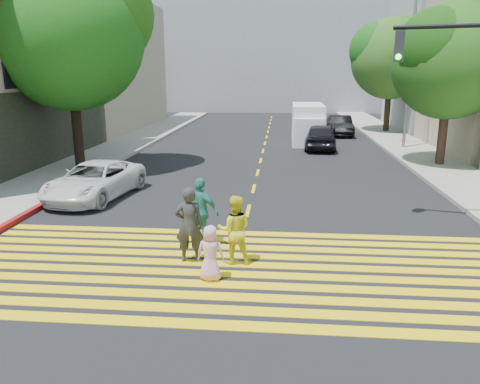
# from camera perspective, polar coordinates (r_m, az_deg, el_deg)

# --- Properties ---
(ground) EXTENTS (120.00, 120.00, 0.00)m
(ground) POSITION_cam_1_polar(r_m,az_deg,el_deg) (9.79, -1.60, -12.39)
(ground) COLOR black
(sidewalk_left) EXTENTS (3.00, 40.00, 0.15)m
(sidewalk_left) POSITION_cam_1_polar(r_m,az_deg,el_deg) (32.41, -12.15, 6.41)
(sidewalk_left) COLOR gray
(sidewalk_left) RESTS_ON ground
(sidewalk_right) EXTENTS (3.00, 60.00, 0.15)m
(sidewalk_right) POSITION_cam_1_polar(r_m,az_deg,el_deg) (25.20, 22.27, 3.43)
(sidewalk_right) COLOR gray
(sidewalk_right) RESTS_ON ground
(curb_red) EXTENTS (0.20, 8.00, 0.16)m
(curb_red) POSITION_cam_1_polar(r_m,az_deg,el_deg) (17.24, -22.54, -1.27)
(curb_red) COLOR maroon
(curb_red) RESTS_ON ground
(crosswalk) EXTENTS (13.40, 5.30, 0.01)m
(crosswalk) POSITION_cam_1_polar(r_m,az_deg,el_deg) (10.93, -0.81, -9.36)
(crosswalk) COLOR yellow
(crosswalk) RESTS_ON ground
(lane_line) EXTENTS (0.12, 34.40, 0.01)m
(lane_line) POSITION_cam_1_polar(r_m,az_deg,el_deg) (31.50, 3.17, 6.36)
(lane_line) COLOR yellow
(lane_line) RESTS_ON ground
(building_left_tan) EXTENTS (12.00, 16.00, 10.00)m
(building_left_tan) POSITION_cam_1_polar(r_m,az_deg,el_deg) (40.44, -20.50, 14.38)
(building_left_tan) COLOR tan
(building_left_tan) RESTS_ON ground
(building_right_grey) EXTENTS (10.00, 10.00, 10.00)m
(building_right_grey) POSITION_cam_1_polar(r_m,az_deg,el_deg) (41.12, 25.74, 13.87)
(building_right_grey) COLOR gray
(building_right_grey) RESTS_ON ground
(backdrop_block) EXTENTS (30.00, 8.00, 12.00)m
(backdrop_block) POSITION_cam_1_polar(r_m,az_deg,el_deg) (56.70, 4.20, 15.99)
(backdrop_block) COLOR gray
(backdrop_block) RESTS_ON ground
(tree_left) EXTENTS (8.37, 8.30, 9.33)m
(tree_left) POSITION_cam_1_polar(r_m,az_deg,el_deg) (22.67, -19.93, 18.35)
(tree_left) COLOR black
(tree_left) RESTS_ON ground
(tree_right_near) EXTENTS (6.81, 6.80, 7.61)m
(tree_right_near) POSITION_cam_1_polar(r_m,az_deg,el_deg) (24.14, 24.41, 14.94)
(tree_right_near) COLOR black
(tree_right_near) RESTS_ON ground
(tree_right_far) EXTENTS (6.75, 6.27, 8.37)m
(tree_right_far) POSITION_cam_1_polar(r_m,az_deg,el_deg) (36.75, 18.11, 15.68)
(tree_right_far) COLOR black
(tree_right_far) RESTS_ON ground
(pedestrian_man) EXTENTS (0.73, 0.53, 1.83)m
(pedestrian_man) POSITION_cam_1_polar(r_m,az_deg,el_deg) (11.12, -6.21, -4.00)
(pedestrian_man) COLOR #2B2B2D
(pedestrian_man) RESTS_ON ground
(pedestrian_woman) EXTENTS (0.88, 0.73, 1.65)m
(pedestrian_woman) POSITION_cam_1_polar(r_m,az_deg,el_deg) (10.99, -0.68, -4.63)
(pedestrian_woman) COLOR yellow
(pedestrian_woman) RESTS_ON ground
(pedestrian_child) EXTENTS (0.64, 0.45, 1.24)m
(pedestrian_child) POSITION_cam_1_polar(r_m,az_deg,el_deg) (10.19, -3.63, -7.46)
(pedestrian_child) COLOR #DF9BB4
(pedestrian_child) RESTS_ON ground
(pedestrian_extra) EXTENTS (1.13, 0.79, 1.78)m
(pedestrian_extra) POSITION_cam_1_polar(r_m,az_deg,el_deg) (12.22, -4.78, -2.38)
(pedestrian_extra) COLOR teal
(pedestrian_extra) RESTS_ON ground
(white_sedan) EXTENTS (2.78, 4.87, 1.28)m
(white_sedan) POSITION_cam_1_polar(r_m,az_deg,el_deg) (17.54, -17.30, 1.34)
(white_sedan) COLOR silver
(white_sedan) RESTS_ON ground
(dark_car_near) EXTENTS (2.04, 4.53, 1.51)m
(dark_car_near) POSITION_cam_1_polar(r_m,az_deg,el_deg) (28.03, 9.75, 6.72)
(dark_car_near) COLOR black
(dark_car_near) RESTS_ON ground
(silver_car) EXTENTS (1.83, 4.39, 1.27)m
(silver_car) POSITION_cam_1_polar(r_m,az_deg,el_deg) (39.95, 8.69, 8.83)
(silver_car) COLOR #BABABA
(silver_car) RESTS_ON ground
(dark_car_parked) EXTENTS (1.53, 4.25, 1.39)m
(dark_car_parked) POSITION_cam_1_polar(r_m,az_deg,el_deg) (34.55, 12.11, 7.93)
(dark_car_parked) COLOR black
(dark_car_parked) RESTS_ON ground
(white_van) EXTENTS (1.97, 5.13, 2.41)m
(white_van) POSITION_cam_1_polar(r_m,az_deg,el_deg) (30.44, 8.24, 8.11)
(white_van) COLOR white
(white_van) RESTS_ON ground
(street_lamp) EXTENTS (2.27, 0.54, 10.03)m
(street_lamp) POSITION_cam_1_polar(r_m,az_deg,el_deg) (28.85, 19.79, 16.28)
(street_lamp) COLOR gray
(street_lamp) RESTS_ON ground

